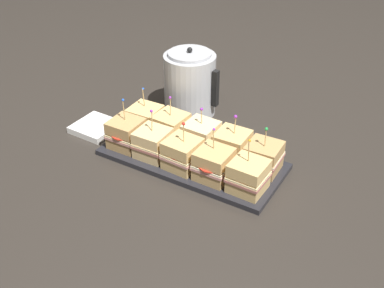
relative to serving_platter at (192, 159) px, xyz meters
name	(u,v)px	position (x,y,z in m)	size (l,w,h in m)	color
ground_plane	(192,161)	(0.00, 0.00, -0.01)	(6.00, 6.00, 0.00)	#2D2823
serving_platter	(192,159)	(0.00, 0.00, 0.00)	(0.61, 0.27, 0.02)	#232328
sandwich_front_far_left	(126,133)	(-0.23, -0.06, 0.06)	(0.11, 0.11, 0.18)	tan
sandwich_front_left	(153,143)	(-0.12, -0.06, 0.06)	(0.11, 0.11, 0.17)	#DBB77A
sandwich_front_center	(182,153)	(0.00, -0.06, 0.06)	(0.11, 0.11, 0.17)	tan
sandwich_front_right	(214,164)	(0.11, -0.06, 0.06)	(0.11, 0.11, 0.17)	tan
sandwich_front_far_right	(248,176)	(0.23, -0.06, 0.06)	(0.11, 0.11, 0.18)	tan
sandwich_back_far_left	(145,119)	(-0.23, 0.06, 0.06)	(0.11, 0.11, 0.17)	tan
sandwich_back_left	(171,128)	(-0.12, 0.06, 0.06)	(0.11, 0.11, 0.17)	tan
sandwich_back_center	(201,136)	(0.00, 0.06, 0.06)	(0.11, 0.11, 0.16)	beige
sandwich_back_right	(232,146)	(0.12, 0.06, 0.06)	(0.11, 0.11, 0.17)	tan
sandwich_back_far_right	(263,157)	(0.23, 0.06, 0.06)	(0.11, 0.11, 0.16)	tan
kettle_steel	(190,84)	(-0.18, 0.29, 0.11)	(0.22, 0.20, 0.27)	#B7BABF
napkin_stack	(96,127)	(-0.41, -0.01, 0.00)	(0.15, 0.15, 0.02)	white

